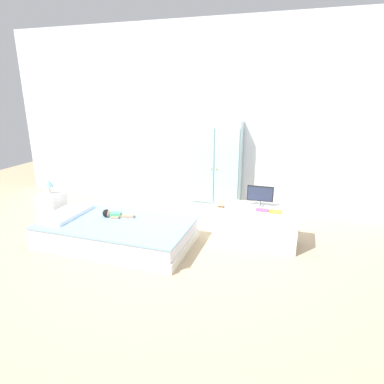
# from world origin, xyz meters

# --- Properties ---
(ground_plane) EXTENTS (10.00, 10.00, 0.02)m
(ground_plane) POSITION_xyz_m (0.00, 0.00, -0.01)
(ground_plane) COLOR tan
(back_wall) EXTENTS (6.40, 0.05, 2.70)m
(back_wall) POSITION_xyz_m (0.00, 1.57, 1.35)
(back_wall) COLOR silver
(back_wall) RESTS_ON ground_plane
(bed) EXTENTS (1.76, 0.95, 0.27)m
(bed) POSITION_xyz_m (-0.52, -0.07, 0.13)
(bed) COLOR silver
(bed) RESTS_ON ground_plane
(pillow) EXTENTS (0.32, 0.68, 0.05)m
(pillow) POSITION_xyz_m (-1.20, -0.07, 0.30)
(pillow) COLOR white
(pillow) RESTS_ON bed
(doll) EXTENTS (0.39, 0.16, 0.10)m
(doll) POSITION_xyz_m (-0.64, 0.06, 0.31)
(doll) COLOR #4CA375
(doll) RESTS_ON bed
(nightstand) EXTENTS (0.29, 0.29, 0.43)m
(nightstand) POSITION_xyz_m (-1.65, 0.18, 0.22)
(nightstand) COLOR silver
(nightstand) RESTS_ON ground_plane
(table_lamp) EXTENTS (0.12, 0.12, 0.20)m
(table_lamp) POSITION_xyz_m (-1.65, 0.18, 0.57)
(table_lamp) COLOR #B7B2AD
(table_lamp) RESTS_ON nightstand
(wardrobe) EXTENTS (0.72, 0.28, 1.35)m
(wardrobe) POSITION_xyz_m (0.32, 1.40, 0.68)
(wardrobe) COLOR silver
(wardrobe) RESTS_ON ground_plane
(tv_stand) EXTENTS (0.95, 0.41, 0.45)m
(tv_stand) POSITION_xyz_m (1.04, 0.44, 0.23)
(tv_stand) COLOR silver
(tv_stand) RESTS_ON ground_plane
(tv_monitor) EXTENTS (0.30, 0.10, 0.24)m
(tv_monitor) POSITION_xyz_m (1.06, 0.51, 0.59)
(tv_monitor) COLOR #99999E
(tv_monitor) RESTS_ON tv_stand
(rocking_horse_toy) EXTENTS (0.09, 0.04, 0.11)m
(rocking_horse_toy) POSITION_xyz_m (0.65, 0.31, 0.50)
(rocking_horse_toy) COLOR #8E6642
(rocking_horse_toy) RESTS_ON tv_stand
(book_purple) EXTENTS (0.13, 0.08, 0.02)m
(book_purple) POSITION_xyz_m (1.11, 0.35, 0.46)
(book_purple) COLOR #8E51B2
(book_purple) RESTS_ON tv_stand
(book_orange) EXTENTS (0.14, 0.11, 0.01)m
(book_orange) POSITION_xyz_m (1.26, 0.35, 0.46)
(book_orange) COLOR orange
(book_orange) RESTS_ON tv_stand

